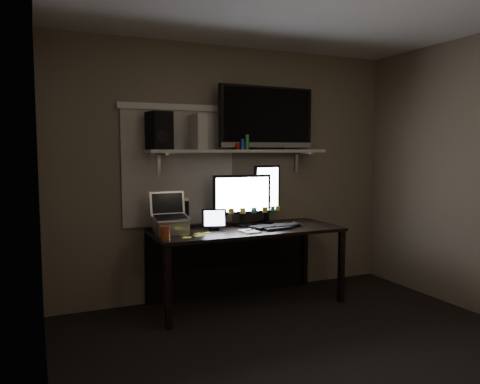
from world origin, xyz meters
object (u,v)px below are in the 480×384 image
monitor_portrait (267,194)px  mouse (296,224)px  monitor_landscape (242,200)px  cup (165,233)px  laptop (171,214)px  desk (241,244)px  tv (267,118)px  speaker (159,131)px  tablet (214,219)px  keyboard (272,227)px  game_console (198,132)px

monitor_portrait → mouse: monitor_portrait is taller
monitor_landscape → cup: 0.98m
mouse → laptop: bearing=165.9°
monitor_landscape → cup: size_ratio=5.10×
desk → cup: size_ratio=15.57×
monitor_portrait → tv: bearing=-136.2°
mouse → speaker: size_ratio=0.35×
desk → cup: 0.95m
cup → speaker: size_ratio=0.34×
tablet → mouse: bearing=6.9°
keyboard → game_console: (-0.65, 0.27, 0.90)m
monitor_portrait → tablet: monitor_portrait is taller
tv → monitor_landscape: bearing=-171.4°
desk → laptop: 0.82m
monitor_landscape → monitor_portrait: monitor_portrait is taller
keyboard → tablet: 0.57m
desk → tv: 1.29m
mouse → speaker: speaker is taller
tablet → tv: (0.64, 0.17, 0.96)m
mouse → game_console: bearing=154.1°
monitor_landscape → mouse: 0.58m
keyboard → tablet: bearing=160.1°
desk → monitor_landscape: 0.44m
laptop → game_console: game_console is taller
keyboard → laptop: size_ratio=1.19×
laptop → speaker: bearing=105.8°
monitor_landscape → keyboard: size_ratio=1.36×
keyboard → cup: cup is taller
monitor_portrait → tv: 0.76m
game_console → cup: bearing=-133.5°
cup → tv: bearing=21.3°
keyboard → mouse: size_ratio=3.60×
keyboard → laptop: laptop is taller
monitor_portrait → speaker: speaker is taller
mouse → monitor_landscape: bearing=144.6°
mouse → cup: (-1.35, -0.15, 0.04)m
mouse → tv: tv is taller
keyboard → cup: (-1.09, -0.17, 0.04)m
monitor_portrait → laptop: (-1.07, -0.21, -0.12)m
monitor_landscape → cup: monitor_landscape is taller
cup → laptop: bearing=65.4°
monitor_portrait → laptop: 1.10m
mouse → cup: size_ratio=1.04×
desk → monitor_portrait: monitor_portrait is taller
speaker → keyboard: bearing=-24.2°
monitor_portrait → mouse: 0.45m
monitor_portrait → tv: size_ratio=0.57×
desk → game_console: 1.17m
speaker → tv: bearing=-8.3°
keyboard → monitor_portrait: bearing=64.7°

